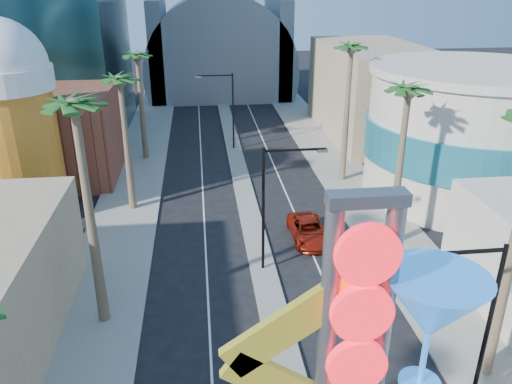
# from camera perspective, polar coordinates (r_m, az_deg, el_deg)

# --- Properties ---
(sidewalk_west) EXTENTS (5.00, 100.00, 0.15)m
(sidewalk_west) POSITION_cam_1_polar(r_m,az_deg,el_deg) (45.11, -13.79, 0.84)
(sidewalk_west) COLOR gray
(sidewalk_west) RESTS_ON ground
(sidewalk_east) EXTENTS (5.00, 100.00, 0.15)m
(sidewalk_east) POSITION_cam_1_polar(r_m,az_deg,el_deg) (46.57, 10.04, 1.89)
(sidewalk_east) COLOR gray
(sidewalk_east) RESTS_ON ground
(median) EXTENTS (1.60, 84.00, 0.15)m
(median) POSITION_cam_1_polar(r_m,az_deg,el_deg) (47.64, -2.01, 2.74)
(median) COLOR gray
(median) RESTS_ON ground
(brick_filler_west) EXTENTS (10.00, 10.00, 8.00)m
(brick_filler_west) POSITION_cam_1_polar(r_m,az_deg,el_deg) (47.92, -21.62, 6.17)
(brick_filler_west) COLOR brown
(brick_filler_west) RESTS_ON ground
(filler_east) EXTENTS (10.00, 20.00, 10.00)m
(filler_east) POSITION_cam_1_polar(r_m,az_deg,el_deg) (59.06, 13.03, 11.20)
(filler_east) COLOR #9D8865
(filler_east) RESTS_ON ground
(beer_mug) EXTENTS (7.00, 7.00, 14.50)m
(beer_mug) POSITION_cam_1_polar(r_m,az_deg,el_deg) (39.89, -26.48, 7.91)
(beer_mug) COLOR #B76418
(beer_mug) RESTS_ON ground
(turquoise_building) EXTENTS (16.60, 16.60, 10.60)m
(turquoise_building) POSITION_cam_1_polar(r_m,az_deg,el_deg) (43.90, 23.13, 6.17)
(turquoise_building) COLOR beige
(turquoise_building) RESTS_ON ground
(canopy) EXTENTS (22.00, 16.00, 22.00)m
(canopy) POSITION_cam_1_polar(r_m,az_deg,el_deg) (79.54, -4.19, 14.21)
(canopy) COLOR slate
(canopy) RESTS_ON ground
(neon_sign) EXTENTS (6.53, 2.60, 12.55)m
(neon_sign) POSITION_cam_1_polar(r_m,az_deg,el_deg) (14.06, 14.13, -19.95)
(neon_sign) COLOR gray
(neon_sign) RESTS_ON ground
(streetlight_0) EXTENTS (3.79, 0.25, 8.00)m
(streetlight_0) POSITION_cam_1_polar(r_m,az_deg,el_deg) (29.31, 1.91, -0.69)
(streetlight_0) COLOR black
(streetlight_0) RESTS_ON ground
(streetlight_1) EXTENTS (3.79, 0.25, 8.00)m
(streetlight_1) POSITION_cam_1_polar(r_m,az_deg,el_deg) (51.94, -3.26, 10.00)
(streetlight_1) COLOR black
(streetlight_1) RESTS_ON ground
(streetlight_2) EXTENTS (3.45, 0.25, 8.00)m
(streetlight_2) POSITION_cam_1_polar(r_m,az_deg,el_deg) (21.39, 24.10, -13.02)
(streetlight_2) COLOR black
(streetlight_2) RESTS_ON ground
(palm_1) EXTENTS (2.40, 2.40, 12.70)m
(palm_1) POSITION_cam_1_polar(r_m,az_deg,el_deg) (23.88, -19.85, 7.46)
(palm_1) COLOR brown
(palm_1) RESTS_ON ground
(palm_2) EXTENTS (2.40, 2.40, 11.20)m
(palm_2) POSITION_cam_1_polar(r_m,az_deg,el_deg) (37.59, -15.21, 11.30)
(palm_2) COLOR brown
(palm_2) RESTS_ON ground
(palm_3) EXTENTS (2.40, 2.40, 11.20)m
(palm_3) POSITION_cam_1_polar(r_m,az_deg,el_deg) (49.32, -13.39, 14.17)
(palm_3) COLOR brown
(palm_3) RESTS_ON ground
(palm_6) EXTENTS (2.40, 2.40, 11.70)m
(palm_6) POSITION_cam_1_polar(r_m,az_deg,el_deg) (31.86, 16.93, 9.88)
(palm_6) COLOR brown
(palm_6) RESTS_ON ground
(palm_7) EXTENTS (2.40, 2.40, 12.70)m
(palm_7) POSITION_cam_1_polar(r_m,az_deg,el_deg) (42.79, 10.79, 14.89)
(palm_7) COLOR brown
(palm_7) RESTS_ON ground
(red_pickup) EXTENTS (2.41, 5.12, 1.42)m
(red_pickup) POSITION_cam_1_polar(r_m,az_deg,el_deg) (34.78, 6.04, -4.38)
(red_pickup) COLOR maroon
(red_pickup) RESTS_ON ground
(pedestrian_a) EXTENTS (0.71, 0.52, 1.80)m
(pedestrian_a) POSITION_cam_1_polar(r_m,az_deg,el_deg) (28.22, 25.49, -13.21)
(pedestrian_a) COLOR gray
(pedestrian_a) RESTS_ON sidewalk_east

